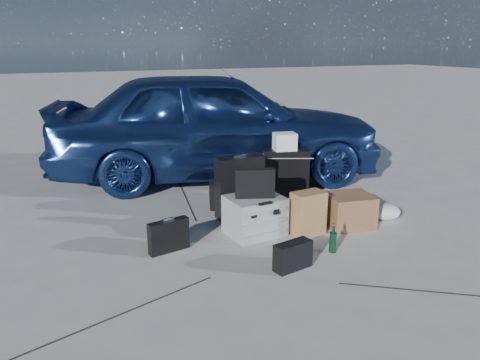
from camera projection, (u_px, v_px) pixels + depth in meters
name	position (u px, v px, depth m)	size (l,w,h in m)	color
ground	(269.00, 253.00, 4.29)	(60.00, 60.00, 0.00)	#B7B8B3
car	(216.00, 124.00, 6.53)	(1.81, 4.50, 1.53)	#284991
pelican_case	(255.00, 215.00, 4.67)	(0.53, 0.43, 0.39)	#A1A4A6
laptop_bag	(255.00, 183.00, 4.57)	(0.38, 0.10, 0.29)	black
briefcase	(169.00, 236.00, 4.28)	(0.39, 0.09, 0.30)	black
suitcase_left	(240.00, 187.00, 5.09)	(0.52, 0.19, 0.68)	black
suitcase_right	(286.00, 176.00, 5.57)	(0.53, 0.19, 0.64)	black
white_carton	(285.00, 142.00, 5.46)	(0.25, 0.20, 0.20)	white
duffel_bag	(236.00, 194.00, 5.45)	(0.62, 0.26, 0.31)	black
flat_box_white	(236.00, 178.00, 5.41)	(0.40, 0.30, 0.07)	white
flat_box_black	(236.00, 173.00, 5.39)	(0.26, 0.19, 0.06)	black
kraft_bag	(308.00, 213.00, 4.66)	(0.33, 0.20, 0.44)	#A77D49
cardboard_box	(349.00, 210.00, 4.88)	(0.45, 0.40, 0.34)	#905D3E
plastic_bag	(385.00, 211.00, 5.08)	(0.32, 0.27, 0.18)	silver
messenger_bag	(293.00, 256.00, 3.95)	(0.34, 0.13, 0.24)	black
green_bottle	(333.00, 239.00, 4.26)	(0.07, 0.07, 0.26)	black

